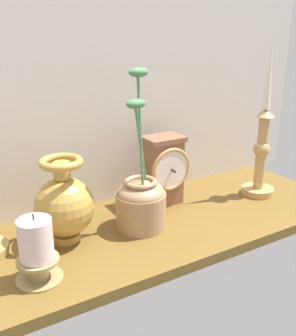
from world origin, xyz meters
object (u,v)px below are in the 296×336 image
mantel_clock (164,170)px  brass_vase_bulbous (64,204)px  pillar_candle_front (37,250)px  brass_vase_jar (141,201)px  candlestick_tall_center (262,148)px

mantel_clock → brass_vase_bulbous: 29.01cm
pillar_candle_front → brass_vase_jar: bearing=16.4°
candlestick_tall_center → brass_vase_bulbous: candlestick_tall_center is taller
candlestick_tall_center → pillar_candle_front: bearing=-172.9°
brass_vase_bulbous → brass_vase_jar: bearing=-11.1°
candlestick_tall_center → pillar_candle_front: (-63.04, -7.82, -7.00)cm
candlestick_tall_center → brass_vase_jar: (-37.04, -0.16, -6.45)cm
brass_vase_jar → pillar_candle_front: brass_vase_jar is taller
pillar_candle_front → brass_vase_bulbous: bearing=49.8°
mantel_clock → pillar_candle_front: (-37.74, -16.37, -3.05)cm
mantel_clock → brass_vase_jar: (-11.74, -8.71, -2.50)cm
candlestick_tall_center → brass_vase_bulbous: size_ratio=2.22×
brass_vase_bulbous → pillar_candle_front: size_ratio=1.40×
candlestick_tall_center → mantel_clock: bearing=161.3°
mantel_clock → pillar_candle_front: bearing=-156.5°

